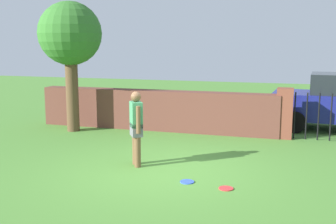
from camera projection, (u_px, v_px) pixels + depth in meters
ground_plane at (163, 171)px, 8.68m from camera, size 40.00×40.00×0.00m
brick_wall at (155, 110)px, 12.68m from camera, size 7.39×0.50×1.21m
tree at (70, 36)px, 12.16m from camera, size 1.86×1.86×3.83m
person at (136, 125)px, 8.93m from camera, size 0.38×0.47×1.62m
fence_gate at (325, 115)px, 11.26m from camera, size 2.54×0.44×1.40m
frisbee_blue at (187, 182)px, 7.98m from camera, size 0.27×0.27×0.02m
frisbee_red at (226, 188)px, 7.62m from camera, size 0.27×0.27×0.02m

